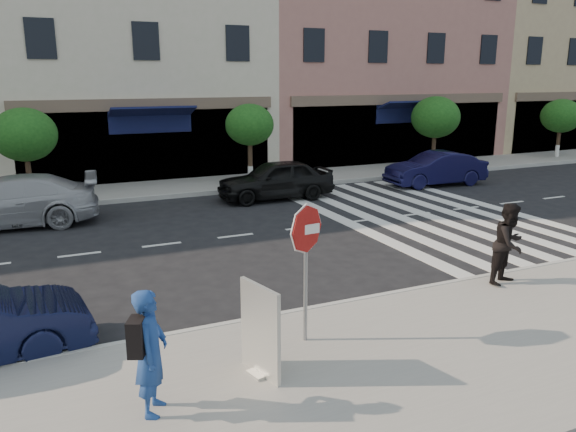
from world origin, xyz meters
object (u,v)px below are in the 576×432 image
at_px(stop_sign, 306,241).
at_px(car_far_right, 436,169).
at_px(walker, 509,244).
at_px(poster_board, 261,332).
at_px(car_far_mid, 276,179).
at_px(photographer, 151,352).
at_px(car_far_left, 7,202).

height_order(stop_sign, car_far_right, stop_sign).
bearing_deg(stop_sign, walker, 1.70).
height_order(poster_board, car_far_mid, poster_board).
bearing_deg(car_far_right, photographer, -45.76).
bearing_deg(poster_board, car_far_right, 29.43).
distance_m(poster_board, car_far_mid, 12.27).
xyz_separation_m(car_far_left, car_far_right, (15.25, 0.01, -0.06)).
bearing_deg(stop_sign, photographer, -165.12).
relative_size(poster_board, car_far_right, 0.33).
bearing_deg(poster_board, stop_sign, 19.73).
height_order(photographer, car_far_right, photographer).
bearing_deg(poster_board, walker, -1.04).
bearing_deg(photographer, walker, -54.05).
xyz_separation_m(stop_sign, car_far_left, (-4.49, 10.26, -1.06)).
distance_m(photographer, poster_board, 1.58).
relative_size(stop_sign, car_far_mid, 0.55).
height_order(walker, poster_board, walker).
bearing_deg(car_far_right, car_far_mid, -88.05).
relative_size(photographer, car_far_mid, 0.40).
height_order(stop_sign, poster_board, stop_sign).
height_order(stop_sign, car_far_mid, stop_sign).
height_order(walker, car_far_right, walker).
height_order(poster_board, car_far_left, poster_board).
relative_size(poster_board, car_far_left, 0.27).
bearing_deg(car_far_mid, stop_sign, -19.07).
distance_m(photographer, walker, 7.55).
xyz_separation_m(walker, car_far_right, (5.94, 9.66, -0.32)).
relative_size(walker, car_far_mid, 0.41).
bearing_deg(car_far_left, poster_board, 22.82).
bearing_deg(car_far_left, car_far_mid, 97.02).
height_order(car_far_left, car_far_mid, car_far_left).
distance_m(walker, car_far_right, 11.34).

